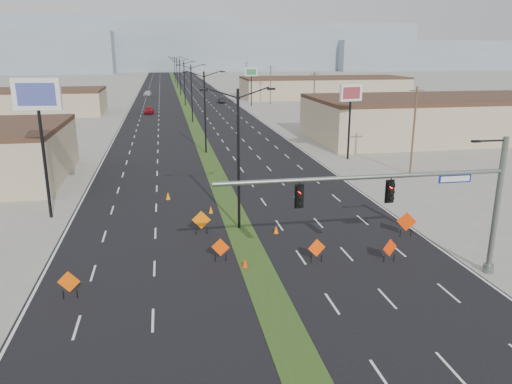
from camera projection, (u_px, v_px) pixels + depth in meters
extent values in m
plane|color=gray|center=(275.00, 309.00, 24.97)|extent=(600.00, 600.00, 0.00)
cube|color=black|center=(185.00, 104.00, 119.53)|extent=(25.00, 400.00, 0.02)
cube|color=#2A4619|center=(185.00, 104.00, 119.53)|extent=(2.00, 400.00, 0.04)
cube|color=tan|center=(26.00, 103.00, 99.16)|extent=(30.00, 14.00, 4.50)
cube|color=tan|center=(436.00, 119.00, 72.68)|extent=(36.00, 18.00, 5.50)
cube|color=tan|center=(324.00, 88.00, 134.90)|extent=(44.00, 16.00, 5.00)
cube|color=gray|center=(234.00, 47.00, 311.75)|extent=(220.00, 50.00, 28.00)
cube|color=gray|center=(446.00, 55.00, 328.01)|extent=(160.00, 50.00, 18.00)
cube|color=gray|center=(121.00, 44.00, 317.94)|extent=(140.00, 50.00, 32.00)
cylinder|color=slate|center=(497.00, 207.00, 28.06)|extent=(0.32, 0.32, 8.00)
cylinder|color=slate|center=(488.00, 268.00, 29.09)|extent=(0.60, 0.60, 0.50)
cylinder|color=slate|center=(365.00, 177.00, 26.09)|extent=(16.00, 0.24, 0.24)
cylinder|color=black|center=(491.00, 141.00, 26.86)|extent=(1.80, 0.10, 0.10)
cube|color=navy|center=(455.00, 179.00, 27.06)|extent=(1.90, 0.04, 0.45)
cube|color=black|center=(300.00, 197.00, 25.72)|extent=(0.50, 0.28, 1.30)
sphere|color=#FF0C05|center=(301.00, 191.00, 25.47)|extent=(0.22, 0.22, 0.22)
cube|color=black|center=(390.00, 192.00, 26.59)|extent=(0.50, 0.28, 1.30)
sphere|color=#FF0C05|center=(392.00, 186.00, 26.34)|extent=(0.22, 0.22, 0.22)
cylinder|color=black|center=(239.00, 161.00, 34.94)|extent=(0.20, 0.20, 10.00)
cube|color=black|center=(204.00, 90.00, 33.18)|extent=(0.55, 0.24, 0.14)
cube|color=black|center=(271.00, 89.00, 33.98)|extent=(0.55, 0.24, 0.14)
cylinder|color=black|center=(205.00, 113.00, 61.42)|extent=(0.20, 0.20, 10.00)
cube|color=black|center=(185.00, 72.00, 59.66)|extent=(0.55, 0.24, 0.14)
cube|color=black|center=(223.00, 72.00, 60.46)|extent=(0.55, 0.24, 0.14)
cylinder|color=black|center=(192.00, 94.00, 87.89)|extent=(0.20, 0.20, 10.00)
cube|color=black|center=(177.00, 65.00, 86.13)|extent=(0.55, 0.24, 0.14)
cube|color=black|center=(204.00, 65.00, 86.93)|extent=(0.55, 0.24, 0.14)
cylinder|color=black|center=(185.00, 84.00, 114.37)|extent=(0.20, 0.20, 10.00)
cube|color=black|center=(173.00, 61.00, 112.61)|extent=(0.55, 0.24, 0.14)
cube|color=black|center=(194.00, 61.00, 113.41)|extent=(0.55, 0.24, 0.14)
cylinder|color=black|center=(180.00, 77.00, 140.85)|extent=(0.20, 0.20, 10.00)
cube|color=black|center=(171.00, 59.00, 139.09)|extent=(0.55, 0.24, 0.14)
cube|color=black|center=(188.00, 59.00, 139.88)|extent=(0.55, 0.24, 0.14)
cylinder|color=black|center=(177.00, 73.00, 167.32)|extent=(0.20, 0.20, 10.00)
cube|color=black|center=(169.00, 58.00, 165.56)|extent=(0.55, 0.24, 0.14)
cube|color=black|center=(183.00, 58.00, 166.36)|extent=(0.55, 0.24, 0.14)
cylinder|color=black|center=(175.00, 70.00, 193.80)|extent=(0.20, 0.20, 10.00)
cube|color=black|center=(168.00, 57.00, 192.04)|extent=(0.55, 0.24, 0.14)
cube|color=black|center=(180.00, 57.00, 192.84)|extent=(0.55, 0.24, 0.14)
cylinder|color=#4C3823|center=(414.00, 131.00, 50.85)|extent=(0.20, 0.20, 9.00)
cube|color=#4C3823|center=(417.00, 90.00, 49.72)|extent=(1.60, 0.10, 0.10)
cylinder|color=#4C3823|center=(314.00, 99.00, 83.95)|extent=(0.20, 0.20, 9.00)
cube|color=#4C3823|center=(315.00, 74.00, 82.82)|extent=(1.60, 0.10, 0.10)
cylinder|color=#4C3823|center=(271.00, 85.00, 117.04)|extent=(0.20, 0.20, 9.00)
cube|color=#4C3823|center=(271.00, 67.00, 115.91)|extent=(1.60, 0.10, 0.10)
cylinder|color=#4C3823|center=(246.00, 77.00, 150.14)|extent=(0.20, 0.20, 9.00)
cube|color=#4C3823|center=(246.00, 63.00, 149.01)|extent=(1.60, 0.10, 0.10)
imported|color=maroon|center=(149.00, 110.00, 101.13)|extent=(1.83, 4.48, 1.52)
imported|color=black|center=(221.00, 100.00, 121.68)|extent=(1.66, 4.22, 1.37)
imported|color=#B1B6BB|center=(148.00, 94.00, 139.60)|extent=(2.36, 4.74, 1.32)
cube|color=#E55004|center=(69.00, 282.00, 25.76)|extent=(1.17, 0.18, 1.18)
cylinder|color=black|center=(63.00, 295.00, 25.90)|extent=(0.05, 0.05, 0.49)
cylinder|color=black|center=(77.00, 294.00, 26.02)|extent=(0.05, 0.05, 0.49)
cube|color=#FC4405|center=(220.00, 247.00, 30.36)|extent=(1.08, 0.40, 1.13)
cylinder|color=black|center=(215.00, 258.00, 30.50)|extent=(0.05, 0.05, 0.47)
cylinder|color=black|center=(226.00, 258.00, 30.61)|extent=(0.05, 0.05, 0.47)
cube|color=orange|center=(201.00, 220.00, 34.78)|extent=(1.30, 0.24, 1.31)
cylinder|color=black|center=(196.00, 231.00, 34.94)|extent=(0.05, 0.05, 0.55)
cylinder|color=black|center=(207.00, 231.00, 35.07)|extent=(0.05, 0.05, 0.55)
cube|color=#FF4605|center=(317.00, 248.00, 30.24)|extent=(1.13, 0.19, 1.14)
cylinder|color=black|center=(311.00, 259.00, 30.38)|extent=(0.05, 0.05, 0.47)
cylinder|color=black|center=(322.00, 258.00, 30.50)|extent=(0.05, 0.05, 0.47)
cube|color=red|center=(407.00, 222.00, 34.33)|extent=(1.30, 0.48, 1.36)
cylinder|color=black|center=(400.00, 233.00, 34.50)|extent=(0.05, 0.05, 0.56)
cylinder|color=black|center=(411.00, 233.00, 34.63)|extent=(0.05, 0.05, 0.56)
cube|color=#ED2F05|center=(390.00, 248.00, 30.28)|extent=(1.06, 0.45, 1.13)
cylinder|color=black|center=(384.00, 259.00, 30.42)|extent=(0.05, 0.05, 0.47)
cylinder|color=black|center=(394.00, 258.00, 30.53)|extent=(0.05, 0.05, 0.47)
cone|color=red|center=(245.00, 263.00, 29.66)|extent=(0.38, 0.38, 0.60)
cone|color=orange|center=(211.00, 210.00, 39.55)|extent=(0.44, 0.44, 0.58)
cone|color=#FC6005|center=(276.00, 230.00, 35.21)|extent=(0.37, 0.37, 0.58)
cone|color=orange|center=(168.00, 196.00, 43.16)|extent=(0.41, 0.41, 0.66)
cylinder|color=black|center=(45.00, 162.00, 37.51)|extent=(0.24, 0.24, 8.74)
cube|color=white|center=(37.00, 94.00, 36.11)|extent=(3.47, 0.79, 2.30)
cube|color=#3F4897|center=(36.00, 94.00, 35.92)|extent=(2.74, 0.40, 1.61)
cylinder|color=black|center=(349.00, 129.00, 58.24)|extent=(0.24, 0.24, 7.19)
cube|color=white|center=(351.00, 93.00, 57.10)|extent=(2.84, 1.00, 1.89)
cube|color=maroon|center=(352.00, 93.00, 56.91)|extent=(2.22, 0.58, 1.33)
cylinder|color=black|center=(251.00, 90.00, 114.68)|extent=(0.24, 0.24, 7.07)
cube|color=white|center=(251.00, 72.00, 113.55)|extent=(2.81, 0.64, 1.86)
cube|color=#317B3F|center=(251.00, 72.00, 113.36)|extent=(2.23, 0.28, 1.30)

